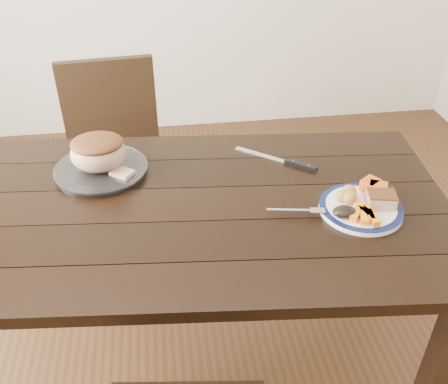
{
  "coord_description": "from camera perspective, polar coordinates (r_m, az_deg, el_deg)",
  "views": [
    {
      "loc": [
        -0.09,
        -1.27,
        1.69
      ],
      "look_at": [
        0.08,
        -0.02,
        0.8
      ],
      "focal_mm": 40.0,
      "sensor_mm": 36.0,
      "label": 1
    }
  ],
  "objects": [
    {
      "name": "pumpkin_wedges",
      "position": [
        1.66,
        16.76,
        0.56
      ],
      "size": [
        0.09,
        0.09,
        0.04
      ],
      "color": "#F65B1B",
      "rests_on": "dinner_plate"
    },
    {
      "name": "cut_slice",
      "position": [
        1.71,
        -11.54,
        2.11
      ],
      "size": [
        0.09,
        0.09,
        0.02
      ],
      "primitive_type": "cube",
      "rotation": [
        0.0,
        0.0,
        -0.65
      ],
      "color": "tan",
      "rests_on": "serving_platter"
    },
    {
      "name": "fork",
      "position": [
        1.54,
        8.71,
        -2.12
      ],
      "size": [
        0.18,
        0.05,
        0.0
      ],
      "rotation": [
        0.0,
        0.0,
        -0.17
      ],
      "color": "silver",
      "rests_on": "dinner_plate"
    },
    {
      "name": "carving_knife",
      "position": [
        1.79,
        7.6,
        3.38
      ],
      "size": [
        0.26,
        0.21,
        0.01
      ],
      "rotation": [
        0.0,
        0.0,
        -0.67
      ],
      "color": "silver",
      "rests_on": "dining_table"
    },
    {
      "name": "dining_table",
      "position": [
        1.64,
        -2.87,
        -3.92
      ],
      "size": [
        1.68,
        1.04,
        0.75
      ],
      "rotation": [
        0.0,
        0.0,
        -0.09
      ],
      "color": "black",
      "rests_on": "ground"
    },
    {
      "name": "dinner_plate",
      "position": [
        1.6,
        15.35,
        -1.85
      ],
      "size": [
        0.26,
        0.26,
        0.02
      ],
      "primitive_type": "cylinder",
      "color": "white",
      "rests_on": "dining_table"
    },
    {
      "name": "chair_far",
      "position": [
        2.33,
        -12.22,
        4.24
      ],
      "size": [
        0.46,
        0.47,
        0.93
      ],
      "rotation": [
        0.0,
        0.0,
        3.24
      ],
      "color": "black",
      "rests_on": "ground"
    },
    {
      "name": "plate_rim",
      "position": [
        1.6,
        15.4,
        -1.61
      ],
      "size": [
        0.26,
        0.26,
        0.02
      ],
      "primitive_type": "torus",
      "color": "#0B143B",
      "rests_on": "dinner_plate"
    },
    {
      "name": "pork_slice",
      "position": [
        1.6,
        17.47,
        -0.87
      ],
      "size": [
        0.1,
        0.08,
        0.04
      ],
      "primitive_type": "cube",
      "rotation": [
        0.0,
        0.0,
        -0.19
      ],
      "color": "tan",
      "rests_on": "dinner_plate"
    },
    {
      "name": "serving_platter",
      "position": [
        1.78,
        -13.83,
        2.4
      ],
      "size": [
        0.31,
        0.31,
        0.02
      ],
      "primitive_type": "cylinder",
      "color": "white",
      "rests_on": "dining_table"
    },
    {
      "name": "dark_mushroom",
      "position": [
        1.53,
        13.59,
        -2.19
      ],
      "size": [
        0.07,
        0.05,
        0.03
      ],
      "primitive_type": "ellipsoid",
      "color": "black",
      "rests_on": "dinner_plate"
    },
    {
      "name": "ground",
      "position": [
        2.11,
        -2.34,
        -17.91
      ],
      "size": [
        4.0,
        4.0,
        0.0
      ],
      "primitive_type": "plane",
      "color": "#472B16",
      "rests_on": "ground"
    },
    {
      "name": "carrot_batons",
      "position": [
        1.54,
        15.8,
        -2.5
      ],
      "size": [
        0.08,
        0.11,
        0.02
      ],
      "color": "orange",
      "rests_on": "dinner_plate"
    },
    {
      "name": "roast_joint",
      "position": [
        1.74,
        -14.15,
        4.33
      ],
      "size": [
        0.19,
        0.16,
        0.12
      ],
      "primitive_type": "ellipsoid",
      "color": "tan",
      "rests_on": "serving_platter"
    },
    {
      "name": "roasted_potatoes",
      "position": [
        1.6,
        13.92,
        -0.3
      ],
      "size": [
        0.07,
        0.08,
        0.04
      ],
      "color": "gold",
      "rests_on": "dinner_plate"
    }
  ]
}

